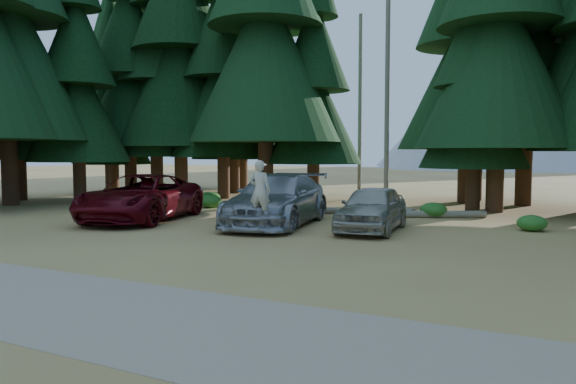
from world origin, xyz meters
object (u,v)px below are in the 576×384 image
(log_right, at_px, (430,214))
(log_mid, at_px, (390,209))
(log_left, at_px, (291,210))
(frisbee_player, at_px, (260,190))
(red_pickup, at_px, (141,197))
(silver_minivan_center, at_px, (277,200))
(silver_minivan_right, at_px, (372,208))

(log_right, bearing_deg, log_mid, 116.47)
(log_left, relative_size, log_right, 0.90)
(frisbee_player, distance_m, log_left, 6.55)
(red_pickup, xyz_separation_m, silver_minivan_center, (5.18, 1.22, 0.03))
(log_left, distance_m, log_right, 5.65)
(log_left, distance_m, log_mid, 4.39)
(silver_minivan_right, relative_size, log_left, 1.12)
(silver_minivan_right, distance_m, frisbee_player, 3.86)
(silver_minivan_right, height_order, log_left, silver_minivan_right)
(red_pickup, relative_size, log_right, 1.43)
(red_pickup, relative_size, silver_minivan_center, 1.01)
(silver_minivan_center, relative_size, frisbee_player, 3.35)
(silver_minivan_center, xyz_separation_m, silver_minivan_right, (3.47, 0.11, -0.15))
(silver_minivan_center, height_order, log_right, silver_minivan_center)
(log_mid, distance_m, log_right, 2.65)
(red_pickup, bearing_deg, silver_minivan_right, -6.28)
(silver_minivan_center, distance_m, log_mid, 6.65)
(log_left, bearing_deg, red_pickup, -153.68)
(silver_minivan_right, relative_size, log_right, 1.00)
(log_left, bearing_deg, silver_minivan_center, -93.80)
(silver_minivan_center, relative_size, silver_minivan_right, 1.42)
(red_pickup, height_order, frisbee_player, frisbee_player)
(red_pickup, relative_size, log_mid, 2.04)
(silver_minivan_center, distance_m, log_right, 6.36)
(red_pickup, bearing_deg, log_left, 34.95)
(silver_minivan_center, distance_m, frisbee_player, 2.79)
(log_mid, height_order, log_right, log_right)
(silver_minivan_right, distance_m, log_mid, 6.30)
(log_right, bearing_deg, silver_minivan_right, -126.84)
(silver_minivan_center, xyz_separation_m, frisbee_player, (0.83, -2.62, 0.51))
(silver_minivan_center, distance_m, silver_minivan_right, 3.47)
(frisbee_player, distance_m, log_right, 8.15)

